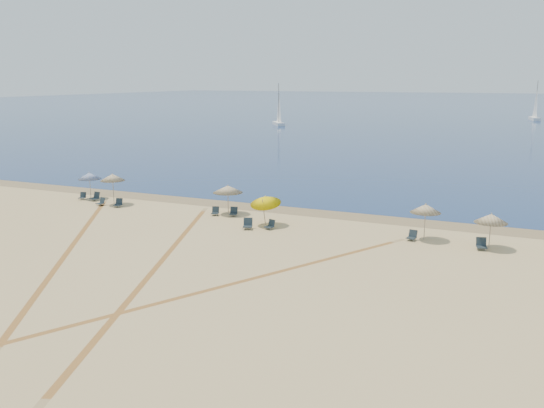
{
  "coord_description": "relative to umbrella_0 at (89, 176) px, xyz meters",
  "views": [
    {
      "loc": [
        15.97,
        -16.98,
        10.13
      ],
      "look_at": [
        0.0,
        20.0,
        1.3
      ],
      "focal_mm": 37.89,
      "sensor_mm": 36.0,
      "label": 1
    }
  ],
  "objects": [
    {
      "name": "wet_sand",
      "position": [
        17.62,
        2.69,
        -1.96
      ],
      "size": [
        500.0,
        500.0,
        0.0
      ],
      "primitive_type": "plane",
      "color": "olive",
      "rests_on": "ground"
    },
    {
      "name": "umbrella_1",
      "position": [
        3.39,
        -1.15,
        0.29
      ],
      "size": [
        2.02,
        2.02,
        2.6
      ],
      "color": "gray",
      "rests_on": "ground"
    },
    {
      "name": "chair_7",
      "position": [
        18.35,
        -3.3,
        -1.68
      ],
      "size": [
        0.72,
        0.78,
        0.65
      ],
      "rotation": [
        0.0,
        0.0,
        -0.35
      ],
      "color": "black",
      "rests_on": "ground"
    },
    {
      "name": "umbrella_4",
      "position": [
        28.48,
        -1.8,
        0.09
      ],
      "size": [
        1.95,
        1.95,
        2.4
      ],
      "color": "gray",
      "rests_on": "ground"
    },
    {
      "name": "ground",
      "position": [
        17.62,
        -21.31,
        -1.97
      ],
      "size": [
        160.0,
        160.0,
        0.0
      ],
      "primitive_type": "plane",
      "color": "tan",
      "rests_on": "ground"
    },
    {
      "name": "chair_9",
      "position": [
        32.01,
        -2.64,
        -1.65
      ],
      "size": [
        0.73,
        0.81,
        0.72
      ],
      "rotation": [
        0.0,
        0.0,
        0.22
      ],
      "color": "black",
      "rests_on": "ground"
    },
    {
      "name": "chair_8",
      "position": [
        27.8,
        -2.25,
        -1.68
      ],
      "size": [
        0.66,
        0.73,
        0.65
      ],
      "rotation": [
        0.0,
        0.0,
        -0.21
      ],
      "color": "black",
      "rests_on": "ground"
    },
    {
      "name": "chair_1",
      "position": [
        0.97,
        -0.55,
        -1.65
      ],
      "size": [
        0.67,
        0.77,
        0.73
      ],
      "rotation": [
        0.0,
        0.0,
        -0.11
      ],
      "color": "black",
      "rests_on": "ground"
    },
    {
      "name": "ocean",
      "position": [
        17.62,
        203.69,
        -1.96
      ],
      "size": [
        500.0,
        500.0,
        0.0
      ],
      "primitive_type": "plane",
      "color": "#0C2151",
      "rests_on": "ground"
    },
    {
      "name": "chair_3",
      "position": [
        4.31,
        -1.77,
        -1.66
      ],
      "size": [
        0.67,
        0.75,
        0.69
      ],
      "rotation": [
        0.0,
        0.0,
        0.16
      ],
      "color": "black",
      "rests_on": "ground"
    },
    {
      "name": "sailboat_0",
      "position": [
        -15.83,
        79.91,
        0.79
      ],
      "size": [
        4.76,
        5.92,
        9.11
      ],
      "rotation": [
        0.0,
        0.0,
        0.6
      ],
      "color": "white",
      "rests_on": "ocean"
    },
    {
      "name": "sailboat_1",
      "position": [
        36.54,
        119.75,
        0.96
      ],
      "size": [
        2.81,
        6.69,
        9.67
      ],
      "rotation": [
        0.0,
        0.0,
        0.18
      ],
      "color": "white",
      "rests_on": "ocean"
    },
    {
      "name": "umbrella_0",
      "position": [
        0.0,
        0.0,
        0.0
      ],
      "size": [
        1.98,
        1.98,
        2.31
      ],
      "color": "gray",
      "rests_on": "ground"
    },
    {
      "name": "chair_2",
      "position": [
        2.66,
        -1.86,
        -1.69
      ],
      "size": [
        0.63,
        0.7,
        0.62
      ],
      "rotation": [
        0.0,
        0.0,
        -0.21
      ],
      "color": "black",
      "rests_on": "ground"
    },
    {
      "name": "tire_tracks",
      "position": [
        15.01,
        -13.46,
        -1.96
      ],
      "size": [
        50.15,
        41.97,
        0.0
      ],
      "color": "tan",
      "rests_on": "ground"
    },
    {
      "name": "umbrella_3",
      "position": [
        17.62,
        -2.5,
        -0.14
      ],
      "size": [
        2.17,
        2.24,
        2.39
      ],
      "color": "gray",
      "rests_on": "ground"
    },
    {
      "name": "chair_5",
      "position": [
        14.25,
        -0.82,
        -1.67
      ],
      "size": [
        0.7,
        0.77,
        0.66
      ],
      "rotation": [
        0.0,
        0.0,
        0.28
      ],
      "color": "black",
      "rests_on": "ground"
    },
    {
      "name": "chair_4",
      "position": [
        12.88,
        -1.17,
        -1.68
      ],
      "size": [
        0.7,
        0.75,
        0.64
      ],
      "rotation": [
        0.0,
        0.0,
        0.32
      ],
      "color": "black",
      "rests_on": "ground"
    },
    {
      "name": "chair_0",
      "position": [
        -0.37,
        -0.59,
        -1.7
      ],
      "size": [
        0.67,
        0.72,
        0.61
      ],
      "rotation": [
        0.0,
        0.0,
        0.32
      ],
      "color": "black",
      "rests_on": "ground"
    },
    {
      "name": "umbrella_5",
      "position": [
        32.42,
        -2.2,
        -0.09
      ],
      "size": [
        1.98,
        1.98,
        2.22
      ],
      "color": "gray",
      "rests_on": "ground"
    },
    {
      "name": "chair_6",
      "position": [
        16.9,
        -3.85,
        -1.64
      ],
      "size": [
        0.83,
        0.89,
        0.74
      ],
      "rotation": [
        0.0,
        0.0,
        0.36
      ],
      "color": "black",
      "rests_on": "ground"
    },
    {
      "name": "umbrella_2",
      "position": [
        13.58,
        -0.41,
        -0.04
      ],
      "size": [
        2.3,
        2.3,
        2.27
      ],
      "color": "gray",
      "rests_on": "ground"
    }
  ]
}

